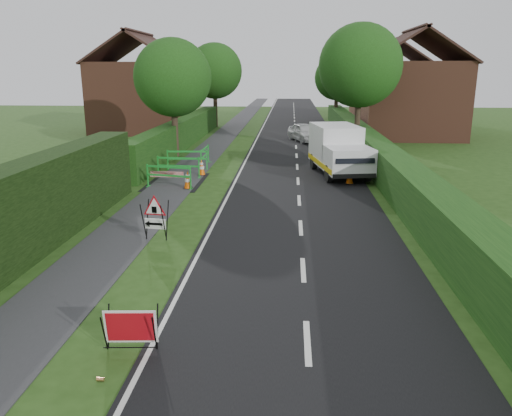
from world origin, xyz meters
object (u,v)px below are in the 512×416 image
object	(u,v)px
triangle_sign	(154,214)
works_van	(339,149)
hatchback_car	(305,132)
red_rect_sign	(131,328)

from	to	relation	value
triangle_sign	works_van	bearing A→B (deg)	65.97
triangle_sign	hatchback_car	size ratio (longest dim) A/B	0.31
red_rect_sign	hatchback_car	xyz separation A→B (m)	(3.81, 27.85, 0.19)
red_rect_sign	triangle_sign	distance (m)	6.09
red_rect_sign	hatchback_car	bearing A→B (deg)	77.85
red_rect_sign	triangle_sign	size ratio (longest dim) A/B	0.83
hatchback_car	works_van	bearing A→B (deg)	-104.04
triangle_sign	works_van	xyz separation A→B (m)	(6.30, 10.27, 0.42)
red_rect_sign	hatchback_car	world-z (taller)	hatchback_car
red_rect_sign	works_van	size ratio (longest dim) A/B	0.18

